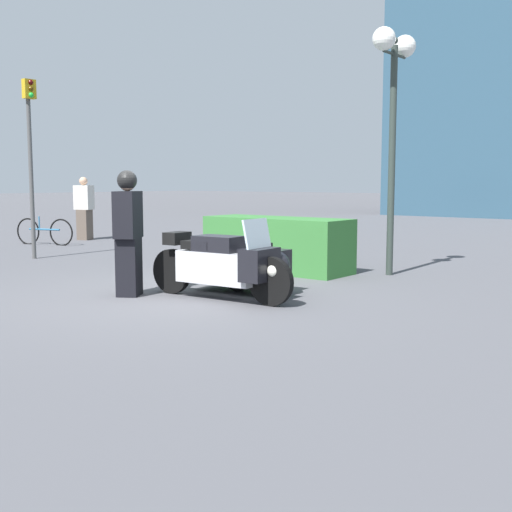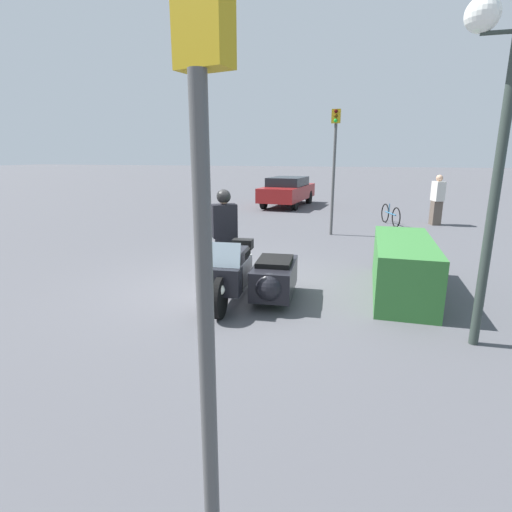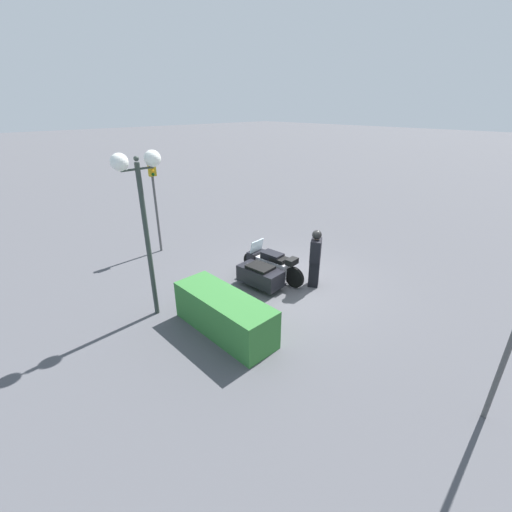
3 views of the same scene
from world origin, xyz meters
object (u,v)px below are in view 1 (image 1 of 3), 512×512
(police_motorcycle, at_px, (237,264))
(hedge_bush_curbside, at_px, (277,244))
(bicycle_parked, at_px, (44,232))
(traffic_light_far, at_px, (31,144))
(officer_rider, at_px, (128,230))
(pedestrian_bystander, at_px, (84,208))
(twin_lamp_post, at_px, (394,81))

(police_motorcycle, xyz_separation_m, hedge_bush_curbside, (-1.13, 2.49, 0.03))
(bicycle_parked, bearing_deg, police_motorcycle, -35.08)
(police_motorcycle, xyz_separation_m, traffic_light_far, (-6.35, 0.73, 1.99))
(police_motorcycle, xyz_separation_m, officer_rider, (-1.21, -0.99, 0.49))
(police_motorcycle, distance_m, bicycle_parked, 9.27)
(hedge_bush_curbside, bearing_deg, traffic_light_far, -161.40)
(traffic_light_far, xyz_separation_m, bicycle_parked, (-2.53, 1.91, -2.11))
(police_motorcycle, bearing_deg, hedge_bush_curbside, 109.61)
(hedge_bush_curbside, relative_size, pedestrian_bystander, 1.59)
(traffic_light_far, height_order, bicycle_parked, traffic_light_far)
(police_motorcycle, xyz_separation_m, bicycle_parked, (-8.88, 2.64, -0.12))
(bicycle_parked, bearing_deg, traffic_light_far, -55.50)
(twin_lamp_post, distance_m, pedestrian_bystander, 10.40)
(officer_rider, height_order, hedge_bush_curbside, officer_rider)
(twin_lamp_post, bearing_deg, pedestrian_bystander, 174.78)
(bicycle_parked, bearing_deg, officer_rider, -43.86)
(hedge_bush_curbside, bearing_deg, officer_rider, -91.40)
(police_motorcycle, bearing_deg, officer_rider, -145.43)
(twin_lamp_post, height_order, bicycle_parked, twin_lamp_post)
(hedge_bush_curbside, bearing_deg, bicycle_parked, 178.90)
(traffic_light_far, bearing_deg, twin_lamp_post, 21.21)
(police_motorcycle, height_order, hedge_bush_curbside, police_motorcycle)
(hedge_bush_curbside, distance_m, pedestrian_bystander, 8.34)
(twin_lamp_post, xyz_separation_m, bicycle_parked, (-9.66, -0.66, -3.04))
(officer_rider, bearing_deg, twin_lamp_post, -146.31)
(officer_rider, distance_m, hedge_bush_curbside, 3.51)
(traffic_light_far, bearing_deg, pedestrian_bystander, 131.53)
(traffic_light_far, bearing_deg, police_motorcycle, -5.13)
(twin_lamp_post, relative_size, bicycle_parked, 2.49)
(police_motorcycle, relative_size, officer_rider, 1.32)
(twin_lamp_post, bearing_deg, bicycle_parked, -176.12)
(officer_rider, relative_size, traffic_light_far, 0.48)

